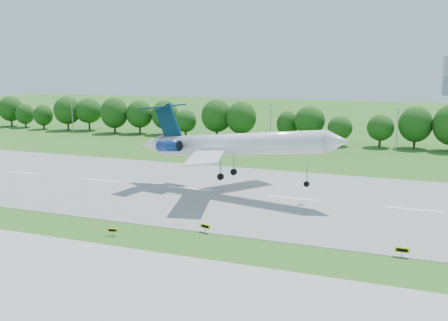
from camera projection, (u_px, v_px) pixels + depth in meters
ground at (248, 245)px, 64.30m from camera, size 600.00×600.00×0.00m
runway at (293, 198)px, 87.26m from camera, size 400.00×45.00×0.08m
taxiway at (190, 306)px, 47.75m from camera, size 400.00×23.00×0.08m
tree_line at (345, 124)px, 147.69m from camera, size 288.40×8.40×10.40m
light_poles at (331, 127)px, 139.35m from camera, size 175.90×0.25×12.19m
airliner at (228, 143)px, 90.21m from camera, size 42.19×30.23×13.15m
taxi_sign_left at (113, 230)px, 67.90m from camera, size 1.47×0.45×1.03m
taxi_sign_centre at (205, 226)px, 69.20m from camera, size 1.68×0.66×1.19m
taxi_sign_right at (402, 250)px, 60.14m from camera, size 1.73×0.23×1.21m
service_vehicle_a at (219, 144)px, 146.50m from camera, size 3.49×1.34×1.14m
service_vehicle_b at (273, 146)px, 141.66m from camera, size 3.87×1.68×1.30m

